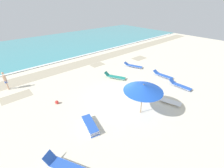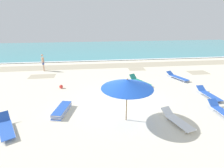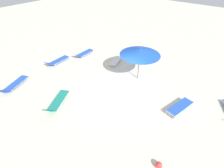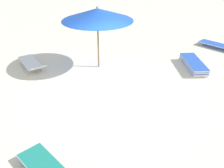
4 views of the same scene
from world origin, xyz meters
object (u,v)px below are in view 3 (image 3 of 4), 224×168
(lounger_stack, at_px, (180,108))
(sun_lounger_under_umbrella, at_px, (84,53))
(sun_lounger_beside_umbrella, at_px, (115,61))
(beach_ball, at_px, (159,165))
(sun_lounger_mid_beach_solo, at_px, (14,84))
(sun_lounger_near_water_right, at_px, (57,102))
(beach_umbrella, at_px, (140,52))
(sun_lounger_near_water_left, at_px, (57,61))

(lounger_stack, relative_size, sun_lounger_under_umbrella, 0.93)
(sun_lounger_beside_umbrella, distance_m, beach_ball, 9.07)
(beach_ball, bearing_deg, sun_lounger_mid_beach_solo, 5.59)
(sun_lounger_under_umbrella, bearing_deg, sun_lounger_mid_beach_solo, 85.75)
(sun_lounger_near_water_right, relative_size, sun_lounger_mid_beach_solo, 0.99)
(beach_umbrella, bearing_deg, sun_lounger_mid_beach_solo, 45.66)
(sun_lounger_near_water_right, xyz_separation_m, sun_lounger_mid_beach_solo, (3.76, 0.74, -0.01))
(beach_umbrella, xyz_separation_m, sun_lounger_under_umbrella, (5.76, -0.09, -1.94))
(sun_lounger_under_umbrella, xyz_separation_m, sun_lounger_beside_umbrella, (-3.10, -0.56, -0.00))
(beach_umbrella, bearing_deg, beach_ball, 129.66)
(sun_lounger_under_umbrella, bearing_deg, beach_ball, 150.70)
(beach_umbrella, distance_m, beach_ball, 7.02)
(lounger_stack, height_order, beach_ball, lounger_stack)
(beach_umbrella, height_order, sun_lounger_near_water_left, beach_umbrella)
(lounger_stack, bearing_deg, beach_umbrella, -5.27)
(beach_umbrella, height_order, sun_lounger_under_umbrella, beach_umbrella)
(lounger_stack, relative_size, sun_lounger_mid_beach_solo, 0.85)
(sun_lounger_under_umbrella, distance_m, beach_ball, 11.35)
(sun_lounger_under_umbrella, bearing_deg, sun_lounger_beside_umbrella, -171.46)
(sun_lounger_under_umbrella, xyz_separation_m, beach_ball, (-10.05, 5.26, -0.06))
(sun_lounger_near_water_right, bearing_deg, beach_umbrella, -139.60)
(lounger_stack, relative_size, sun_lounger_beside_umbrella, 0.90)
(beach_umbrella, relative_size, sun_lounger_under_umbrella, 1.27)
(sun_lounger_under_umbrella, relative_size, sun_lounger_near_water_left, 0.96)
(sun_lounger_near_water_left, bearing_deg, sun_lounger_mid_beach_solo, 92.29)
(sun_lounger_mid_beach_solo, bearing_deg, sun_lounger_beside_umbrella, -138.65)
(sun_lounger_under_umbrella, bearing_deg, sun_lounger_near_water_left, 71.43)
(sun_lounger_near_water_left, xyz_separation_m, beach_ball, (-10.76, 2.92, -0.06))
(sun_lounger_near_water_left, distance_m, sun_lounger_near_water_right, 5.27)
(sun_lounger_mid_beach_solo, xyz_separation_m, beach_ball, (-10.34, -1.01, -0.05))
(lounger_stack, xyz_separation_m, sun_lounger_mid_beach_solo, (9.72, 4.94, 0.04))
(sun_lounger_near_water_right, bearing_deg, beach_ball, 155.49)
(lounger_stack, bearing_deg, beach_ball, 112.30)
(sun_lounger_beside_umbrella, xyz_separation_m, beach_ball, (-6.95, 5.82, -0.06))
(sun_lounger_near_water_right, distance_m, beach_ball, 6.58)
(sun_lounger_under_umbrella, relative_size, sun_lounger_near_water_right, 0.93)
(sun_lounger_beside_umbrella, bearing_deg, sun_lounger_under_umbrella, -5.88)
(lounger_stack, height_order, sun_lounger_near_water_left, sun_lounger_near_water_left)
(sun_lounger_near_water_left, distance_m, sun_lounger_mid_beach_solo, 3.95)
(lounger_stack, xyz_separation_m, sun_lounger_beside_umbrella, (6.34, -1.89, 0.04))
(beach_umbrella, relative_size, beach_ball, 9.32)
(sun_lounger_under_umbrella, height_order, sun_lounger_beside_umbrella, sun_lounger_under_umbrella)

